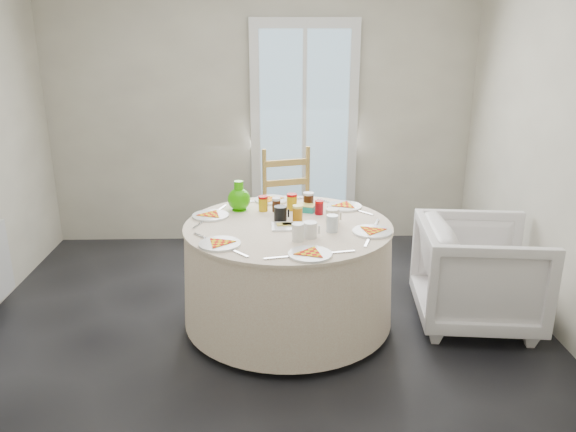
{
  "coord_description": "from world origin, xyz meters",
  "views": [
    {
      "loc": [
        0.06,
        -3.32,
        1.98
      ],
      "look_at": [
        0.19,
        0.25,
        0.8
      ],
      "focal_mm": 35.0,
      "sensor_mm": 36.0,
      "label": 1
    }
  ],
  "objects_px": {
    "table": "(288,274)",
    "green_pitcher": "(239,193)",
    "wooden_chair": "(293,215)",
    "armchair": "(479,271)"
  },
  "relations": [
    {
      "from": "table",
      "to": "green_pitcher",
      "type": "bearing_deg",
      "value": 136.03
    },
    {
      "from": "table",
      "to": "armchair",
      "type": "height_order",
      "value": "armchair"
    },
    {
      "from": "table",
      "to": "green_pitcher",
      "type": "distance_m",
      "value": 0.69
    },
    {
      "from": "table",
      "to": "wooden_chair",
      "type": "xyz_separation_m",
      "value": [
        0.08,
        1.02,
        0.09
      ]
    },
    {
      "from": "wooden_chair",
      "to": "armchair",
      "type": "relative_size",
      "value": 1.26
    },
    {
      "from": "table",
      "to": "wooden_chair",
      "type": "bearing_deg",
      "value": 85.68
    },
    {
      "from": "wooden_chair",
      "to": "green_pitcher",
      "type": "distance_m",
      "value": 0.9
    },
    {
      "from": "armchair",
      "to": "green_pitcher",
      "type": "distance_m",
      "value": 1.78
    },
    {
      "from": "wooden_chair",
      "to": "table",
      "type": "bearing_deg",
      "value": -109.43
    },
    {
      "from": "table",
      "to": "armchair",
      "type": "xyz_separation_m",
      "value": [
        1.33,
        -0.04,
        0.02
      ]
    }
  ]
}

